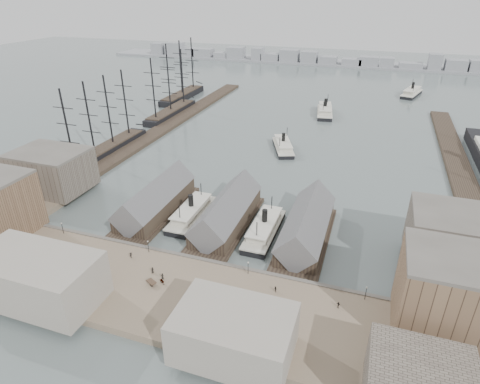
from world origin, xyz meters
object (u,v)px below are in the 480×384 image
at_px(tram, 412,325).
at_px(horse_cart_center, 159,282).
at_px(horse_cart_right, 240,313).
at_px(horse_cart_left, 59,253).
at_px(ferry_docked_west, 192,212).

height_order(tram, horse_cart_center, tram).
bearing_deg(horse_cart_center, tram, -60.25).
relative_size(horse_cart_center, horse_cart_right, 1.02).
bearing_deg(tram, horse_cart_right, -175.42).
xyz_separation_m(tram, horse_cart_left, (-93.66, -2.05, -1.23)).
height_order(ferry_docked_west, horse_cart_right, ferry_docked_west).
relative_size(horse_cart_left, horse_cart_center, 0.99).
xyz_separation_m(tram, horse_cart_right, (-37.43, -7.55, -1.27)).
xyz_separation_m(horse_cart_left, horse_cart_right, (56.23, -5.50, -0.03)).
xyz_separation_m(horse_cart_left, horse_cart_center, (32.98, -1.98, -0.01)).
distance_m(tram, horse_cart_left, 93.69).
xyz_separation_m(ferry_docked_west, tram, (68.26, -31.89, 1.89)).
height_order(tram, horse_cart_left, tram).
bearing_deg(ferry_docked_west, tram, -25.04).
distance_m(ferry_docked_west, horse_cart_left, 42.40).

